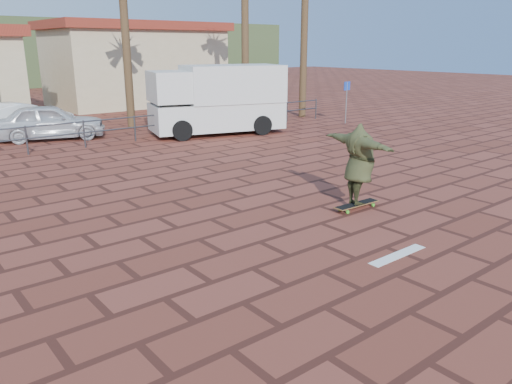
# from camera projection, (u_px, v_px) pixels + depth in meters

# --- Properties ---
(ground) EXTENTS (120.00, 120.00, 0.00)m
(ground) POSITION_uv_depth(u_px,v_px,m) (322.00, 245.00, 9.40)
(ground) COLOR brown
(ground) RESTS_ON ground
(paint_stripe) EXTENTS (1.40, 0.22, 0.01)m
(paint_stripe) POSITION_uv_depth(u_px,v_px,m) (398.00, 255.00, 8.92)
(paint_stripe) COLOR white
(paint_stripe) RESTS_ON ground
(guardrail) EXTENTS (24.06, 0.06, 1.00)m
(guardrail) POSITION_uv_depth(u_px,v_px,m) (84.00, 129.00, 18.17)
(guardrail) COLOR #47494F
(guardrail) RESTS_ON ground
(building_east) EXTENTS (10.60, 6.60, 5.00)m
(building_east) POSITION_uv_depth(u_px,v_px,m) (136.00, 63.00, 31.43)
(building_east) COLOR beige
(building_east) RESTS_ON ground
(longboard) EXTENTS (1.25, 0.32, 0.12)m
(longboard) POSITION_uv_depth(u_px,v_px,m) (357.00, 205.00, 11.44)
(longboard) COLOR olive
(longboard) RESTS_ON ground
(skateboarder) EXTENTS (1.06, 2.35, 1.85)m
(skateboarder) POSITION_uv_depth(u_px,v_px,m) (359.00, 164.00, 11.18)
(skateboarder) COLOR #383C20
(skateboarder) RESTS_ON longboard
(campervan) EXTENTS (5.87, 3.69, 2.83)m
(campervan) POSITION_uv_depth(u_px,v_px,m) (218.00, 98.00, 20.92)
(campervan) COLOR silver
(campervan) RESTS_ON ground
(car_silver) EXTENTS (4.46, 2.88, 1.41)m
(car_silver) POSITION_uv_depth(u_px,v_px,m) (50.00, 122.00, 19.76)
(car_silver) COLOR silver
(car_silver) RESTS_ON ground
(car_white) EXTENTS (4.33, 2.30, 1.36)m
(car_white) POSITION_uv_depth(u_px,v_px,m) (22.00, 119.00, 20.76)
(car_white) COLOR silver
(car_white) RESTS_ON ground
(street_sign) EXTENTS (0.40, 0.05, 1.97)m
(street_sign) POSITION_uv_depth(u_px,v_px,m) (347.00, 94.00, 23.70)
(street_sign) COLOR gray
(street_sign) RESTS_ON ground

